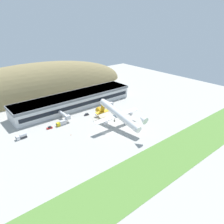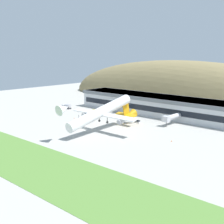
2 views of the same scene
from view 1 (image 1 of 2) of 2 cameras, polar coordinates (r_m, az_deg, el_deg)
ground_plane at (r=147.40m, az=-1.26°, el=-5.43°), size 332.74×332.74×0.00m
grass_strip_foreground at (r=121.68m, az=12.02°, el=-13.06°), size 299.46×26.95×0.08m
hill_backdrop at (r=232.76m, az=-20.07°, el=4.31°), size 221.55×55.20×61.23m
terminal_building at (r=189.34m, az=-9.84°, el=3.15°), size 106.07×22.01×11.15m
jetway_0 at (r=166.91m, az=-12.29°, el=-0.81°), size 3.38×14.04×5.43m
jetway_1 at (r=187.19m, az=-1.24°, el=2.50°), size 3.38×14.05×5.43m
cargo_airplane at (r=151.48m, az=1.63°, el=-0.69°), size 38.58×50.23×15.04m
service_car_0 at (r=174.04m, az=-3.72°, el=-0.47°), size 4.47×2.06×1.41m
service_car_1 at (r=158.43m, az=-16.00°, el=-3.98°), size 4.02×1.98×1.42m
service_car_2 at (r=173.54m, az=-6.65°, el=-0.66°), size 3.91×1.98×1.41m
fuel_truck at (r=160.96m, az=-13.05°, el=-2.84°), size 7.61×2.62×3.10m
box_truck at (r=151.59m, az=-22.60°, el=-5.89°), size 6.85×2.71×3.28m
traffic_cone_0 at (r=181.59m, az=7.86°, el=0.31°), size 0.52×0.52×0.58m
traffic_cone_1 at (r=146.97m, az=-10.68°, el=-5.85°), size 0.52×0.52×0.58m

